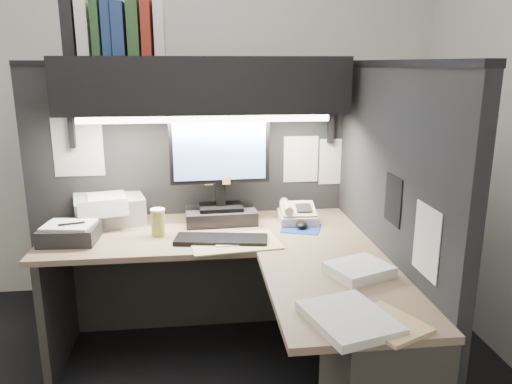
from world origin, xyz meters
TOP-DOWN VIEW (x-y plane):
  - wall_back at (0.00, 1.50)m, footprint 3.50×0.04m
  - wall_front at (0.00, -1.50)m, footprint 3.50×0.04m
  - partition_back at (0.03, 0.93)m, footprint 1.90×0.06m
  - partition_right at (0.98, 0.18)m, footprint 0.06×1.50m
  - desk at (0.43, -0.00)m, footprint 1.70×1.53m
  - overhead_shelf at (0.12, 0.75)m, footprint 1.55×0.34m
  - task_light_tube at (0.12, 0.61)m, footprint 1.32×0.04m
  - monitor at (0.20, 0.71)m, footprint 0.55×0.26m
  - keyboard at (0.19, 0.38)m, footprint 0.49×0.23m
  - mousepad at (0.63, 0.53)m, footprint 0.26×0.25m
  - mouse at (0.64, 0.54)m, footprint 0.08×0.11m
  - telephone at (0.64, 0.66)m, footprint 0.22×0.23m
  - coffee_cup at (-0.14, 0.52)m, footprint 0.09×0.09m
  - printer at (-0.43, 0.79)m, footprint 0.44×0.40m
  - notebook_stack at (-0.58, 0.48)m, footprint 0.29×0.25m
  - open_folder at (0.25, 0.35)m, footprint 0.48×0.34m
  - paper_stack_a at (0.75, -0.10)m, footprint 0.31×0.29m
  - paper_stack_b at (0.59, -0.49)m, footprint 0.34×0.38m
  - manila_stack at (0.72, -0.53)m, footprint 0.29×0.31m
  - binder_row at (-0.33, 0.76)m, footprint 0.51×0.24m
  - pinned_papers at (0.42, 0.56)m, footprint 1.76×1.31m

SIDE VIEW (x-z plane):
  - desk at x=0.43m, z-range 0.08..0.81m
  - mousepad at x=0.63m, z-range 0.73..0.73m
  - open_folder at x=0.25m, z-range 0.73..0.74m
  - manila_stack at x=0.72m, z-range 0.73..0.74m
  - keyboard at x=0.19m, z-range 0.73..0.75m
  - paper_stack_b at x=0.59m, z-range 0.73..0.76m
  - mouse at x=0.64m, z-range 0.73..0.77m
  - paper_stack_a at x=0.75m, z-range 0.73..0.78m
  - notebook_stack at x=-0.58m, z-range 0.73..0.81m
  - telephone at x=0.64m, z-range 0.73..0.82m
  - coffee_cup at x=-0.14m, z-range 0.73..0.87m
  - partition_back at x=0.03m, z-range 0.00..1.60m
  - partition_right at x=0.98m, z-range 0.00..1.60m
  - printer at x=-0.43m, z-range 0.73..0.88m
  - monitor at x=0.20m, z-range 0.67..1.27m
  - pinned_papers at x=0.42m, z-range 0.80..1.31m
  - task_light_tube at x=0.12m, z-range 1.31..1.35m
  - wall_back at x=0.00m, z-range 0.00..2.70m
  - wall_front at x=0.00m, z-range 0.00..2.70m
  - overhead_shelf at x=0.12m, z-range 1.35..1.65m
  - binder_row at x=-0.33m, z-range 1.64..1.94m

